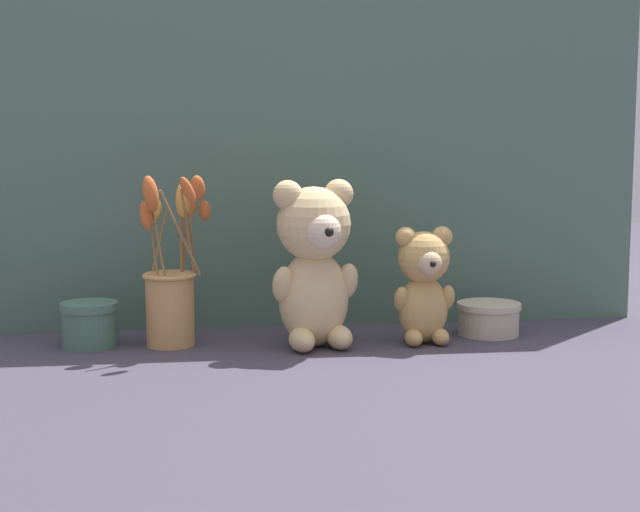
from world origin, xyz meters
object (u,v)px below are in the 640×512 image
(teddy_bear_medium, at_px, (424,283))
(decorative_tin_tall, at_px, (489,319))
(decorative_tin_short, at_px, (89,324))
(teddy_bear_large, at_px, (315,260))
(flower_vase, at_px, (171,288))

(teddy_bear_medium, height_order, decorative_tin_tall, teddy_bear_medium)
(teddy_bear_medium, bearing_deg, decorative_tin_short, 175.33)
(teddy_bear_large, distance_m, decorative_tin_short, 0.39)
(decorative_tin_tall, bearing_deg, teddy_bear_large, -170.06)
(teddy_bear_large, bearing_deg, teddy_bear_medium, 1.34)
(teddy_bear_medium, xyz_separation_m, decorative_tin_short, (-0.56, 0.05, -0.07))
(flower_vase, xyz_separation_m, decorative_tin_short, (-0.14, 0.01, -0.06))
(flower_vase, bearing_deg, teddy_bear_medium, -4.72)
(teddy_bear_large, height_order, teddy_bear_medium, teddy_bear_large)
(teddy_bear_large, relative_size, decorative_tin_short, 2.93)
(teddy_bear_medium, bearing_deg, teddy_bear_large, -178.66)
(teddy_bear_large, bearing_deg, decorative_tin_tall, 9.94)
(teddy_bear_medium, xyz_separation_m, decorative_tin_tall, (0.13, 0.05, -0.08))
(decorative_tin_short, bearing_deg, flower_vase, -4.51)
(flower_vase, distance_m, decorative_tin_tall, 0.56)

